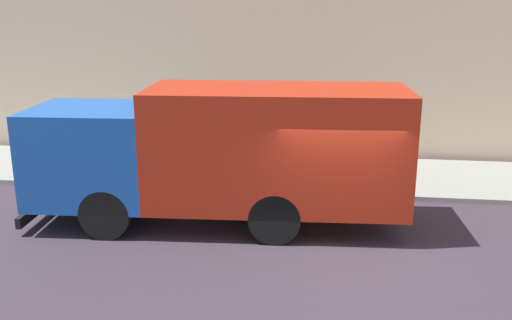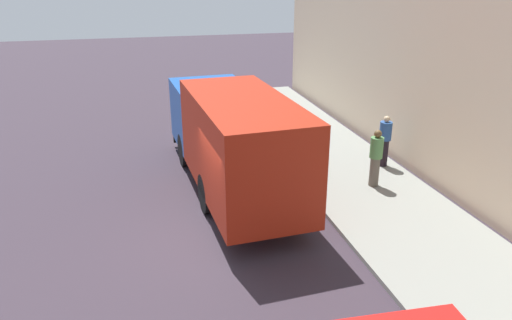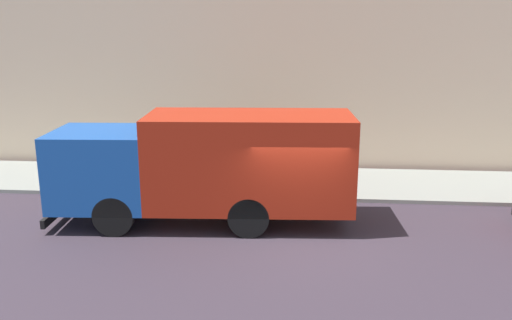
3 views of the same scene
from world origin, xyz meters
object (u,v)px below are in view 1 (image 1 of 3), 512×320
at_px(large_utility_truck, 223,150).
at_px(pedestrian_standing, 285,138).
at_px(pedestrian_walking, 243,130).
at_px(traffic_cone_orange, 84,170).

xyz_separation_m(large_utility_truck, pedestrian_standing, (4.18, -1.05, -0.68)).
bearing_deg(large_utility_truck, pedestrian_walking, 0.71).
height_order(pedestrian_walking, pedestrian_standing, pedestrian_standing).
bearing_deg(large_utility_truck, pedestrian_standing, -17.15).
bearing_deg(pedestrian_walking, pedestrian_standing, -73.18).
relative_size(pedestrian_walking, traffic_cone_orange, 3.12).
bearing_deg(pedestrian_standing, traffic_cone_orange, 96.54).
distance_m(pedestrian_standing, traffic_cone_orange, 5.77).
xyz_separation_m(pedestrian_standing, traffic_cone_orange, (-1.75, 5.46, -0.66)).
bearing_deg(traffic_cone_orange, large_utility_truck, -118.85).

